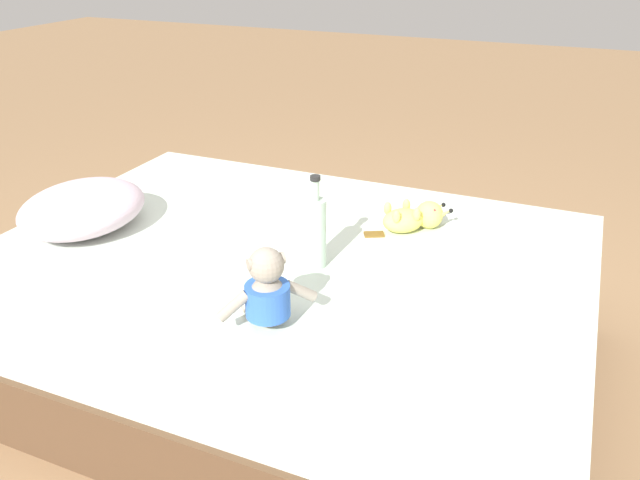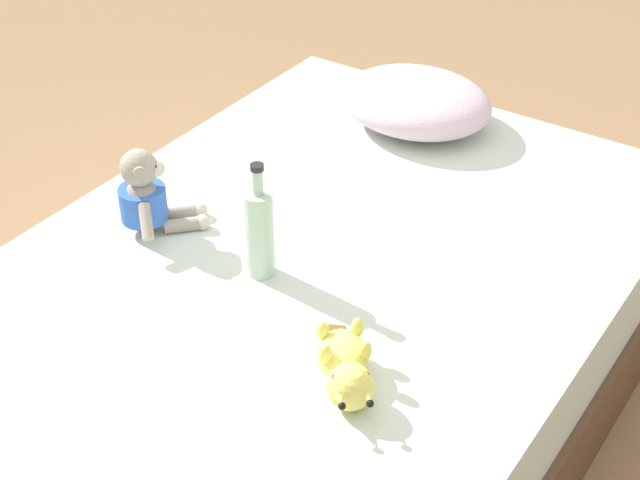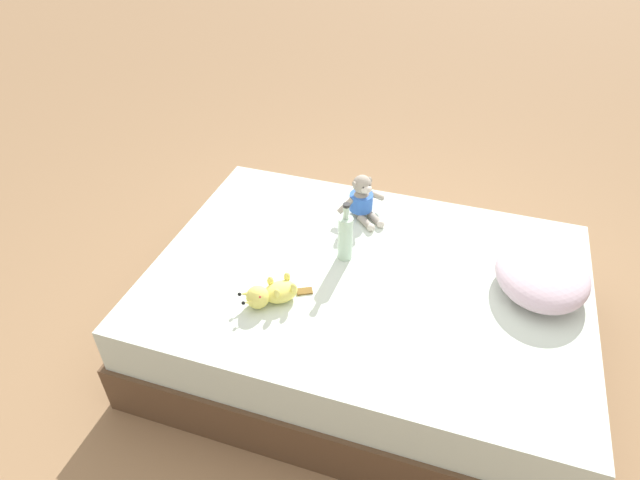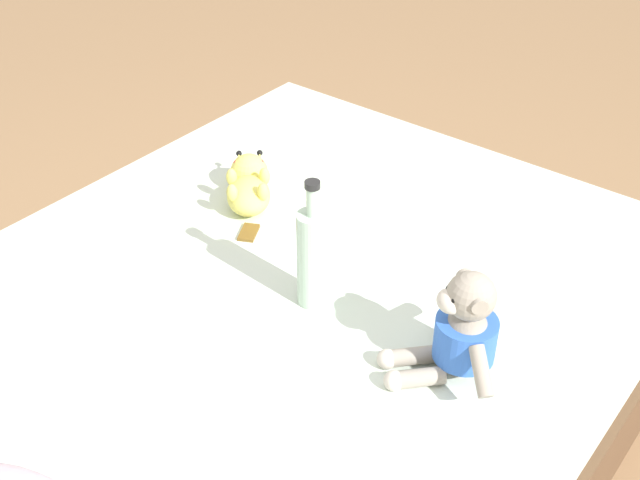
{
  "view_description": "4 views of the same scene",
  "coord_description": "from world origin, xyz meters",
  "px_view_note": "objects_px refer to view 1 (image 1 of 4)",
  "views": [
    {
      "loc": [
        -1.72,
        -0.85,
        1.48
      ],
      "look_at": [
        -0.08,
        -0.15,
        0.6
      ],
      "focal_mm": 35.47,
      "sensor_mm": 36.0,
      "label": 1
    },
    {
      "loc": [
        1.09,
        -1.62,
        1.93
      ],
      "look_at": [
        0.0,
        0.0,
        0.56
      ],
      "focal_mm": 54.11,
      "sensor_mm": 36.0,
      "label": 2
    },
    {
      "loc": [
        1.81,
        0.36,
        2.15
      ],
      "look_at": [
        -0.09,
        -0.26,
        0.57
      ],
      "focal_mm": 30.06,
      "sensor_mm": 36.0,
      "label": 3
    },
    {
      "loc": [
        -0.93,
        0.93,
        1.64
      ],
      "look_at": [
        -0.05,
        -0.2,
        0.62
      ],
      "focal_mm": 45.06,
      "sensor_mm": 36.0,
      "label": 4
    }
  ],
  "objects_px": {
    "plush_monkey": "(266,293)",
    "glass_bottle": "(315,231)",
    "pillow": "(83,208)",
    "plush_yellow_creature": "(414,217)",
    "bed": "(290,311)"
  },
  "relations": [
    {
      "from": "pillow",
      "to": "plush_monkey",
      "type": "xyz_separation_m",
      "value": [
        -0.29,
        -0.89,
        0.02
      ]
    },
    {
      "from": "bed",
      "to": "pillow",
      "type": "bearing_deg",
      "value": 101.11
    },
    {
      "from": "plush_monkey",
      "to": "glass_bottle",
      "type": "xyz_separation_m",
      "value": [
        0.36,
        0.01,
        0.03
      ]
    },
    {
      "from": "plush_monkey",
      "to": "plush_yellow_creature",
      "type": "bearing_deg",
      "value": -15.7
    },
    {
      "from": "plush_yellow_creature",
      "to": "glass_bottle",
      "type": "relative_size",
      "value": 0.93
    },
    {
      "from": "bed",
      "to": "plush_yellow_creature",
      "type": "relative_size",
      "value": 7.13
    },
    {
      "from": "pillow",
      "to": "glass_bottle",
      "type": "relative_size",
      "value": 1.56
    },
    {
      "from": "plush_monkey",
      "to": "glass_bottle",
      "type": "bearing_deg",
      "value": 1.51
    },
    {
      "from": "bed",
      "to": "glass_bottle",
      "type": "bearing_deg",
      "value": -121.16
    },
    {
      "from": "bed",
      "to": "plush_yellow_creature",
      "type": "distance_m",
      "value": 0.56
    },
    {
      "from": "bed",
      "to": "glass_bottle",
      "type": "relative_size",
      "value": 6.61
    },
    {
      "from": "bed",
      "to": "glass_bottle",
      "type": "distance_m",
      "value": 0.41
    },
    {
      "from": "pillow",
      "to": "glass_bottle",
      "type": "xyz_separation_m",
      "value": [
        0.06,
        -0.88,
        0.04
      ]
    },
    {
      "from": "plush_yellow_creature",
      "to": "plush_monkey",
      "type": "bearing_deg",
      "value": 164.3
    },
    {
      "from": "plush_yellow_creature",
      "to": "glass_bottle",
      "type": "xyz_separation_m",
      "value": [
        -0.39,
        0.22,
        0.07
      ]
    }
  ]
}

